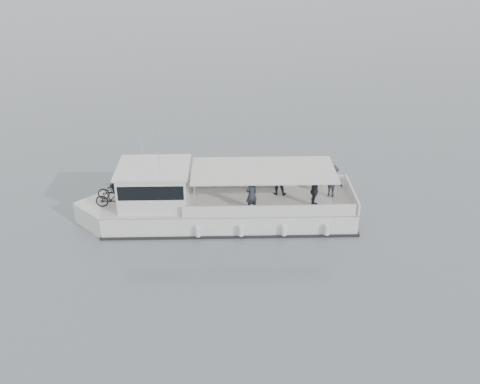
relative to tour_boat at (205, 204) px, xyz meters
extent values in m
plane|color=#535C61|center=(-1.39, 0.70, -0.95)|extent=(1400.00, 1400.00, 0.00)
cube|color=white|center=(1.20, -0.12, -0.50)|extent=(12.39, 4.43, 1.31)
cube|color=white|center=(-4.83, 0.48, -0.50)|extent=(3.27, 3.27, 1.31)
cube|color=beige|center=(1.20, -0.12, 0.16)|extent=(12.39, 4.43, 0.06)
cube|color=black|center=(1.20, -0.12, -0.90)|extent=(12.61, 4.57, 0.18)
cube|color=white|center=(3.17, 1.24, 0.46)|extent=(8.06, 0.91, 0.61)
cube|color=white|center=(2.86, -1.85, 0.46)|extent=(8.06, 0.91, 0.61)
cube|color=white|center=(7.19, -0.72, 0.46)|extent=(0.42, 3.23, 0.61)
cube|color=white|center=(-2.42, 0.24, 1.07)|extent=(3.49, 3.04, 1.82)
cube|color=black|center=(-3.98, 0.40, 1.22)|extent=(0.82, 2.57, 1.17)
cube|color=black|center=(-2.42, 0.24, 1.37)|extent=(3.29, 3.06, 0.71)
cube|color=white|center=(-2.42, 0.24, 2.03)|extent=(3.71, 3.26, 0.10)
cube|color=silver|center=(2.81, -0.28, 1.83)|extent=(7.14, 3.70, 0.08)
cylinder|color=silver|center=(-0.55, -1.37, 0.99)|extent=(0.07, 0.07, 1.67)
cylinder|color=silver|center=(-0.26, 1.45, 0.99)|extent=(0.07, 0.07, 1.67)
cylinder|color=silver|center=(5.89, -2.02, 0.99)|extent=(0.07, 0.07, 1.67)
cylinder|color=silver|center=(6.17, 0.80, 0.99)|extent=(0.07, 0.07, 1.67)
cylinder|color=silver|center=(-2.93, 1.21, 3.34)|extent=(0.03, 0.03, 2.63)
cylinder|color=silver|center=(-2.09, -0.50, 3.14)|extent=(0.03, 0.03, 2.22)
cylinder|color=silver|center=(-0.48, -1.74, -0.45)|extent=(0.27, 0.27, 0.51)
cylinder|color=silver|center=(1.53, -1.94, -0.45)|extent=(0.27, 0.27, 0.51)
cylinder|color=silver|center=(3.54, -2.15, -0.45)|extent=(0.27, 0.27, 0.51)
cylinder|color=silver|center=(5.55, -2.35, -0.45)|extent=(0.27, 0.27, 0.51)
imported|color=black|center=(-4.39, 0.85, 0.61)|extent=(1.79, 0.77, 0.91)
imported|color=black|center=(-4.47, 0.04, 0.64)|extent=(1.64, 0.61, 0.96)
imported|color=#252831|center=(2.12, -1.13, 1.01)|extent=(0.73, 0.63, 1.70)
imported|color=#252831|center=(3.69, 0.34, 1.01)|extent=(0.95, 0.81, 1.70)
imported|color=#252831|center=(5.17, -1.13, 1.01)|extent=(0.53, 1.04, 1.70)
imported|color=#252831|center=(6.27, -0.23, 1.01)|extent=(1.26, 1.04, 1.70)
camera|label=1|loc=(-1.17, -23.05, 12.84)|focal=40.00mm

